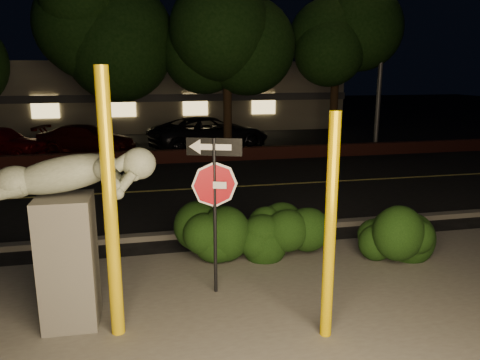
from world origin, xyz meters
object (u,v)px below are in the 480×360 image
parked_car_darkred (87,139)px  parked_car_dark (210,134)px  signpost (215,185)px  streetlight (380,15)px  yellow_pole_left (110,208)px  sculpture (68,220)px  yellow_pole_right (330,229)px

parked_car_darkred → parked_car_dark: 5.32m
signpost → streetlight: bearing=72.7°
yellow_pole_left → parked_car_darkred: size_ratio=0.86×
yellow_pole_left → sculpture: 0.76m
parked_car_dark → yellow_pole_left: bearing=151.0°
parked_car_dark → streetlight: bearing=-121.4°
streetlight → parked_car_dark: (-6.88, 1.96, -4.96)m
yellow_pole_left → sculpture: yellow_pole_left is taller
yellow_pole_left → parked_car_darkred: bearing=96.9°
signpost → streetlight: 15.25m
signpost → parked_car_dark: size_ratio=0.47×
yellow_pole_right → parked_car_dark: yellow_pole_right is taller
yellow_pole_left → yellow_pole_right: size_ratio=1.18×
signpost → yellow_pole_left: bearing=-129.0°
streetlight → parked_car_darkred: streetlight is taller
yellow_pole_right → signpost: (-1.25, 1.56, 0.27)m
sculpture → yellow_pole_right: bearing=-16.3°
signpost → sculpture: size_ratio=1.01×
streetlight → signpost: bearing=-138.8°
signpost → parked_car_darkred: (-3.31, 14.08, -1.19)m
signpost → sculpture: 2.16m
yellow_pole_left → parked_car_dark: (3.49, 14.63, -1.04)m
parked_car_darkred → streetlight: bearing=-87.1°
sculpture → parked_car_darkred: bearing=96.1°
streetlight → parked_car_darkred: (-12.19, 2.32, -5.10)m
signpost → yellow_pole_right: bearing=-31.6°
yellow_pole_left → yellow_pole_right: (2.75, -0.65, -0.27)m
yellow_pole_left → parked_car_dark: size_ratio=0.67×
yellow_pole_right → parked_car_darkred: (-4.56, 15.64, -0.92)m
yellow_pole_right → sculpture: 3.50m
parked_car_darkred → parked_car_dark: size_ratio=0.78×
yellow_pole_left → yellow_pole_right: 2.84m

